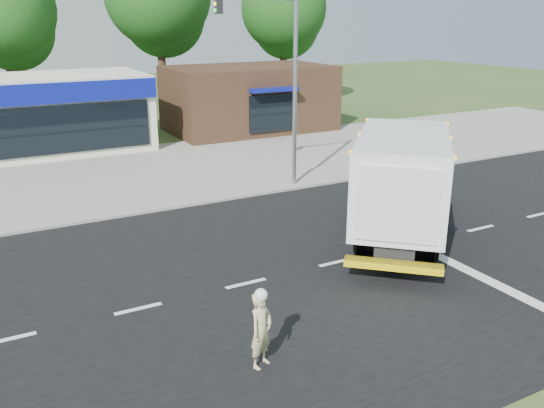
# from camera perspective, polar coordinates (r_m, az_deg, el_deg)

# --- Properties ---
(ground) EXTENTS (120.00, 120.00, 0.00)m
(ground) POSITION_cam_1_polar(r_m,az_deg,el_deg) (17.32, 6.40, -5.80)
(ground) COLOR #385123
(ground) RESTS_ON ground
(road_asphalt) EXTENTS (60.00, 14.00, 0.02)m
(road_asphalt) POSITION_cam_1_polar(r_m,az_deg,el_deg) (17.32, 6.40, -5.78)
(road_asphalt) COLOR black
(road_asphalt) RESTS_ON ground
(sidewalk) EXTENTS (60.00, 2.40, 0.12)m
(sidewalk) POSITION_cam_1_polar(r_m,az_deg,el_deg) (24.04, -4.73, 1.35)
(sidewalk) COLOR gray
(sidewalk) RESTS_ON ground
(parking_apron) EXTENTS (60.00, 9.00, 0.02)m
(parking_apron) POSITION_cam_1_polar(r_m,az_deg,el_deg) (29.28, -9.35, 4.14)
(parking_apron) COLOR gray
(parking_apron) RESTS_ON ground
(lane_markings) EXTENTS (55.20, 7.00, 0.01)m
(lane_markings) POSITION_cam_1_polar(r_m,az_deg,el_deg) (17.12, 12.74, -6.38)
(lane_markings) COLOR silver
(lane_markings) RESTS_ON road_asphalt
(ems_box_truck) EXTENTS (7.33, 7.68, 3.60)m
(ems_box_truck) POSITION_cam_1_polar(r_m,az_deg,el_deg) (19.05, 12.76, 2.75)
(ems_box_truck) COLOR black
(ems_box_truck) RESTS_ON ground
(emergency_worker) EXTENTS (0.73, 0.64, 1.78)m
(emergency_worker) POSITION_cam_1_polar(r_m,az_deg,el_deg) (12.11, -1.08, -12.24)
(emergency_worker) COLOR #CCBF88
(emergency_worker) RESTS_ON ground
(brown_storefront) EXTENTS (10.00, 6.70, 4.00)m
(brown_storefront) POSITION_cam_1_polar(r_m,az_deg,el_deg) (36.99, -2.26, 10.42)
(brown_storefront) COLOR #382316
(brown_storefront) RESTS_ON ground
(traffic_signal_pole) EXTENTS (3.51, 0.25, 8.00)m
(traffic_signal_pole) POSITION_cam_1_polar(r_m,az_deg,el_deg) (23.61, 0.93, 13.14)
(traffic_signal_pole) COLOR gray
(traffic_signal_pole) RESTS_ON ground
(background_trees) EXTENTS (36.77, 7.39, 12.10)m
(background_trees) POSITION_cam_1_polar(r_m,az_deg,el_deg) (41.91, -17.86, 17.91)
(background_trees) COLOR #332114
(background_trees) RESTS_ON ground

